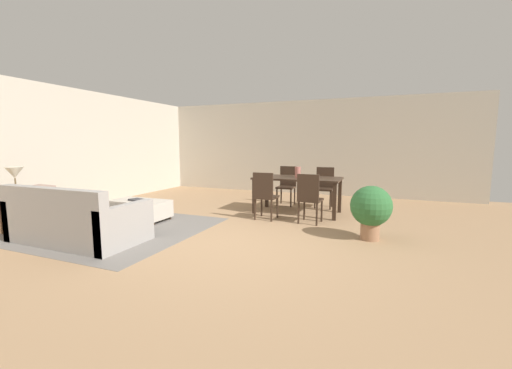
# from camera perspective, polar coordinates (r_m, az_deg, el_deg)

# --- Properties ---
(ground_plane) EXTENTS (10.80, 10.80, 0.00)m
(ground_plane) POSITION_cam_1_polar(r_m,az_deg,el_deg) (4.88, -4.36, -10.04)
(ground_plane) COLOR #9E7A56
(wall_back) EXTENTS (9.00, 0.12, 2.70)m
(wall_back) POSITION_cam_1_polar(r_m,az_deg,el_deg) (9.40, 9.30, 6.59)
(wall_back) COLOR #BCB2A0
(wall_back) RESTS_ON ground_plane
(wall_left) EXTENTS (0.12, 11.00, 2.70)m
(wall_left) POSITION_cam_1_polar(r_m,az_deg,el_deg) (8.07, -32.77, 5.42)
(wall_left) COLOR #BCB2A0
(wall_left) RESTS_ON ground_plane
(area_rug) EXTENTS (3.00, 2.80, 0.01)m
(area_rug) POSITION_cam_1_polar(r_m,az_deg,el_deg) (6.03, -24.16, -7.24)
(area_rug) COLOR slate
(area_rug) RESTS_ON ground_plane
(couch) EXTENTS (1.97, 0.99, 0.86)m
(couch) POSITION_cam_1_polar(r_m,az_deg,el_deg) (5.47, -29.69, -5.95)
(couch) COLOR gray
(couch) RESTS_ON ground_plane
(ottoman_table) EXTENTS (1.11, 0.58, 0.38)m
(ottoman_table) POSITION_cam_1_polar(r_m,az_deg,el_deg) (6.49, -20.11, -4.09)
(ottoman_table) COLOR #B7AD9E
(ottoman_table) RESTS_ON ground_plane
(side_table) EXTENTS (0.40, 0.40, 0.56)m
(side_table) POSITION_cam_1_polar(r_m,az_deg,el_deg) (6.48, -37.04, -3.15)
(side_table) COLOR brown
(side_table) RESTS_ON ground_plane
(table_lamp) EXTENTS (0.26, 0.26, 0.53)m
(table_lamp) POSITION_cam_1_polar(r_m,az_deg,el_deg) (6.42, -37.40, 1.50)
(table_lamp) COLOR brown
(table_lamp) RESTS_ON side_table
(dining_table) EXTENTS (1.77, 0.89, 0.76)m
(dining_table) POSITION_cam_1_polar(r_m,az_deg,el_deg) (6.70, 7.50, 0.54)
(dining_table) COLOR #332319
(dining_table) RESTS_ON ground_plane
(dining_chair_near_left) EXTENTS (0.41, 0.41, 0.92)m
(dining_chair_near_left) POSITION_cam_1_polar(r_m,az_deg,el_deg) (6.06, 1.59, -1.56)
(dining_chair_near_left) COLOR #332319
(dining_chair_near_left) RESTS_ON ground_plane
(dining_chair_near_right) EXTENTS (0.43, 0.43, 0.92)m
(dining_chair_near_right) POSITION_cam_1_polar(r_m,az_deg,el_deg) (5.83, 9.58, -2.01)
(dining_chair_near_right) COLOR #332319
(dining_chair_near_right) RESTS_ON ground_plane
(dining_chair_far_left) EXTENTS (0.40, 0.40, 0.92)m
(dining_chair_far_left) POSITION_cam_1_polar(r_m,az_deg,el_deg) (7.62, 5.61, 0.24)
(dining_chair_far_left) COLOR #332319
(dining_chair_far_left) RESTS_ON ground_plane
(dining_chair_far_right) EXTENTS (0.42, 0.42, 0.92)m
(dining_chair_far_right) POSITION_cam_1_polar(r_m,az_deg,el_deg) (7.44, 12.23, -0.06)
(dining_chair_far_right) COLOR #332319
(dining_chair_far_right) RESTS_ON ground_plane
(vase_centerpiece) EXTENTS (0.12, 0.12, 0.22)m
(vase_centerpiece) POSITION_cam_1_polar(r_m,az_deg,el_deg) (6.66, 7.54, 2.23)
(vase_centerpiece) COLOR #B26659
(vase_centerpiece) RESTS_ON dining_table
(book_on_ottoman) EXTENTS (0.30, 0.26, 0.03)m
(book_on_ottoman) POSITION_cam_1_polar(r_m,az_deg,el_deg) (6.46, -20.73, -2.58)
(book_on_ottoman) COLOR #333338
(book_on_ottoman) RESTS_ON ottoman_table
(potted_plant) EXTENTS (0.62, 0.62, 0.83)m
(potted_plant) POSITION_cam_1_polar(r_m,az_deg,el_deg) (5.11, 20.00, -4.00)
(potted_plant) COLOR #996B4C
(potted_plant) RESTS_ON ground_plane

